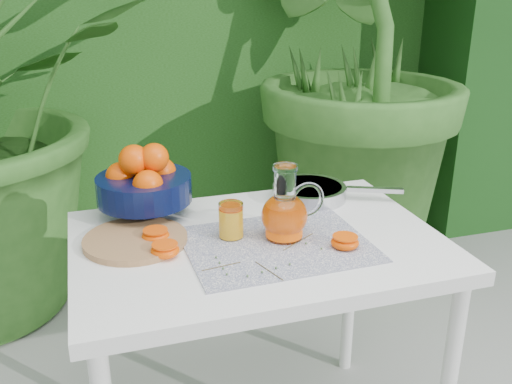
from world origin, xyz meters
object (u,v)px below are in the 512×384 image
object	(u,v)px
saute_pan	(310,191)
cutting_board	(135,240)
fruit_bowl	(144,182)
juice_pitcher	(285,213)
white_table	(258,265)

from	to	relation	value
saute_pan	cutting_board	bearing A→B (deg)	-163.99
cutting_board	fruit_bowl	distance (m)	0.22
cutting_board	juice_pitcher	xyz separation A→B (m)	(0.39, -0.09, 0.07)
white_table	juice_pitcher	bearing A→B (deg)	-16.64
white_table	cutting_board	xyz separation A→B (m)	(-0.32, 0.07, 0.09)
white_table	fruit_bowl	distance (m)	0.42
fruit_bowl	juice_pitcher	distance (m)	0.45
juice_pitcher	saute_pan	size ratio (longest dim) A/B	0.48
juice_pitcher	saute_pan	world-z (taller)	juice_pitcher
fruit_bowl	white_table	bearing A→B (deg)	-44.13
white_table	fruit_bowl	xyz separation A→B (m)	(-0.27, 0.26, 0.18)
white_table	saute_pan	bearing A→B (deg)	43.43
cutting_board	saute_pan	size ratio (longest dim) A/B	0.64
cutting_board	fruit_bowl	size ratio (longest dim) A/B	0.93
white_table	fruit_bowl	size ratio (longest dim) A/B	3.33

